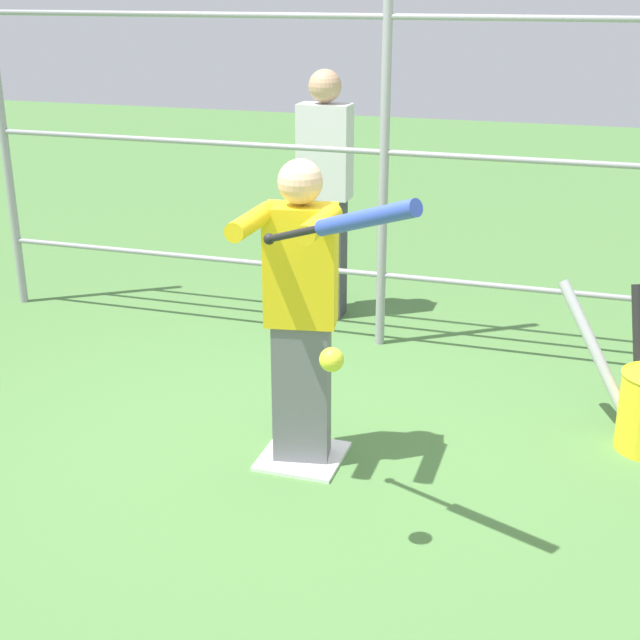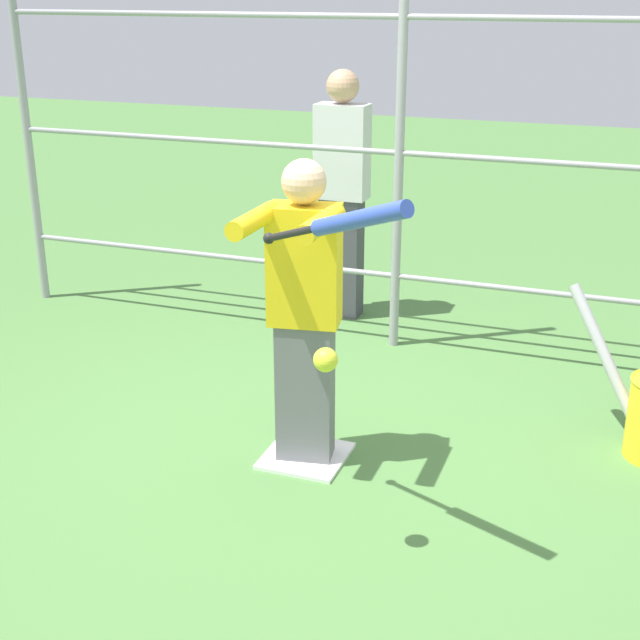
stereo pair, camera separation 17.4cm
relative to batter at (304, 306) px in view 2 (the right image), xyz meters
name	(u,v)px [view 2 (the right image)]	position (x,y,z in m)	size (l,w,h in m)	color
ground_plane	(306,458)	(0.00, -0.02, -0.81)	(24.00, 24.00, 0.00)	#4C7A3D
home_plate	(306,456)	(0.00, -0.02, -0.80)	(0.40, 0.40, 0.02)	white
fence_backstop	(399,153)	(0.00, -1.62, 0.45)	(5.54, 0.06, 2.53)	#939399
batter	(304,306)	(0.00, 0.00, 0.00)	(0.38, 0.55, 1.51)	slate
baseball_bat_swinging	(347,222)	(-0.42, 0.64, 0.60)	(0.74, 0.47, 0.33)	black
softball_in_flight	(326,360)	(-0.37, 0.72, 0.07)	(0.10, 0.10, 0.10)	yellow
bystander_behind_fence	(342,192)	(0.52, -2.04, 0.08)	(0.35, 0.22, 1.71)	#3F3F47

